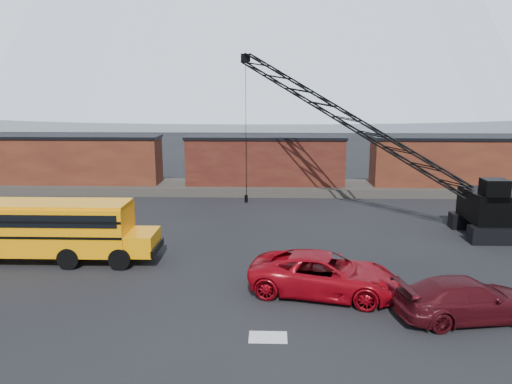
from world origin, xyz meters
TOP-DOWN VIEW (x-y plane):
  - ground at (0.00, 0.00)m, footprint 160.00×160.00m
  - gravel_berm at (0.00, 22.00)m, footprint 120.00×5.00m
  - boxcar_west_near at (-16.00, 22.00)m, footprint 13.70×3.10m
  - boxcar_mid at (0.00, 22.00)m, footprint 13.70×3.10m
  - boxcar_east_near at (16.00, 22.00)m, footprint 13.70×3.10m
  - snow_patch at (0.50, -4.00)m, footprint 1.40×0.90m
  - school_bus at (-11.43, 3.84)m, footprint 11.65×2.65m
  - red_pickup at (2.95, 0.04)m, footprint 7.09×4.45m
  - maroon_suv at (8.32, -2.22)m, footprint 6.03×3.34m
  - crawler_crane at (6.00, 13.48)m, footprint 19.62×11.04m

SIDE VIEW (x-z plane):
  - ground at x=0.00m, z-range 0.00..0.00m
  - snow_patch at x=0.50m, z-range 0.00..0.02m
  - gravel_berm at x=0.00m, z-range 0.00..0.70m
  - maroon_suv at x=8.32m, z-range 0.00..1.65m
  - red_pickup at x=2.95m, z-range 0.00..1.83m
  - school_bus at x=-11.43m, z-range 0.20..3.39m
  - boxcar_west_near at x=-16.00m, z-range 0.68..4.85m
  - boxcar_mid at x=0.00m, z-range 0.68..4.85m
  - boxcar_east_near at x=16.00m, z-range 0.68..4.85m
  - crawler_crane at x=6.00m, z-range 0.86..12.48m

